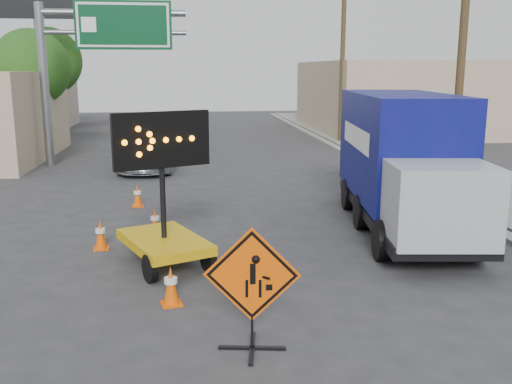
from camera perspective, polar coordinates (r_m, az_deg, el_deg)
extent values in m
plane|color=#2D2D30|center=(8.41, -2.53, -16.84)|extent=(100.00, 100.00, 0.00)
cube|color=gray|center=(23.98, 12.10, 2.23)|extent=(0.40, 60.00, 0.12)
cube|color=gray|center=(24.81, 17.14, 2.32)|extent=(4.00, 60.00, 0.15)
cube|color=tan|center=(39.75, 13.27, 9.26)|extent=(10.00, 14.00, 4.60)
cylinder|color=slate|center=(26.05, -20.38, 9.91)|extent=(0.36, 0.36, 6.80)
cylinder|color=slate|center=(25.62, -14.07, 17.00)|extent=(6.00, 0.28, 0.28)
cylinder|color=slate|center=(25.56, -13.98, 15.21)|extent=(6.00, 0.20, 0.20)
cube|color=#04391A|center=(25.42, -13.12, 15.95)|extent=(4.00, 0.10, 2.00)
cube|color=silver|center=(25.35, -13.13, 15.96)|extent=(3.80, 0.01, 1.80)
cylinder|color=slate|center=(34.29, -20.73, 12.09)|extent=(0.44, 0.44, 9.00)
cylinder|color=#4F3B21|center=(19.32, 19.87, 12.70)|extent=(0.26, 0.26, 9.00)
cylinder|color=#4F3B21|center=(32.48, 8.63, 12.75)|extent=(0.26, 0.26, 9.00)
cylinder|color=#4F3B21|center=(30.38, -21.17, 6.70)|extent=(0.28, 0.28, 3.25)
sphere|color=#1F4E16|center=(30.28, -21.55, 11.50)|extent=(3.71, 3.71, 3.71)
cylinder|color=#4F3B21|center=(38.36, -19.75, 8.02)|extent=(0.28, 0.28, 3.58)
sphere|color=#1F4E16|center=(38.30, -20.06, 12.22)|extent=(4.10, 4.10, 4.10)
cube|color=black|center=(8.79, -0.39, -15.33)|extent=(1.00, 0.22, 0.04)
cube|color=black|center=(8.79, -0.39, -15.33)|extent=(0.22, 1.00, 0.04)
cylinder|color=black|center=(8.62, -0.39, -13.15)|extent=(0.04, 0.04, 0.78)
cube|color=#F35505|center=(8.32, -0.40, -8.28)|extent=(1.41, 0.24, 1.42)
cube|color=black|center=(8.32, -0.40, -8.28)|extent=(1.31, 0.21, 1.33)
cube|color=#C3960A|center=(12.23, -9.15, -4.95)|extent=(2.18, 2.64, 0.21)
cylinder|color=black|center=(11.91, -9.36, 1.11)|extent=(0.11, 0.11, 2.51)
cube|color=black|center=(11.78, -9.50, 5.20)|extent=(1.93, 0.94, 1.14)
imported|color=silver|center=(24.05, -10.69, 3.77)|extent=(2.46, 4.88, 1.32)
cube|color=black|center=(15.10, 14.44, -1.78)|extent=(3.02, 7.43, 0.27)
cube|color=#06104C|center=(15.48, 13.79, 4.54)|extent=(2.91, 5.83, 2.71)
cube|color=#9EA0A5|center=(12.34, 19.44, -1.09)|extent=(2.26, 1.86, 1.63)
cube|color=#F35505|center=(10.40, -8.45, -10.97)|extent=(0.43, 0.43, 0.03)
cone|color=#F35505|center=(10.27, -8.51, -9.16)|extent=(0.28, 0.28, 0.68)
cylinder|color=silver|center=(10.24, -8.53, -8.74)|extent=(0.23, 0.23, 0.10)
cube|color=#F35505|center=(13.77, -15.20, -5.45)|extent=(0.37, 0.37, 0.03)
cone|color=#F35505|center=(13.67, -15.28, -4.06)|extent=(0.27, 0.27, 0.67)
cylinder|color=silver|center=(13.65, -15.30, -3.75)|extent=(0.22, 0.22, 0.10)
cube|color=#F35505|center=(14.63, -10.01, -4.16)|extent=(0.45, 0.45, 0.03)
cone|color=#F35505|center=(14.54, -10.06, -2.88)|extent=(0.27, 0.27, 0.65)
cylinder|color=silver|center=(14.52, -10.07, -2.59)|extent=(0.22, 0.22, 0.10)
cube|color=#F35505|center=(17.72, -11.72, -1.37)|extent=(0.38, 0.38, 0.03)
cone|color=#F35505|center=(17.65, -11.77, -0.30)|extent=(0.27, 0.27, 0.65)
cylinder|color=silver|center=(17.63, -11.78, -0.06)|extent=(0.22, 0.22, 0.09)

